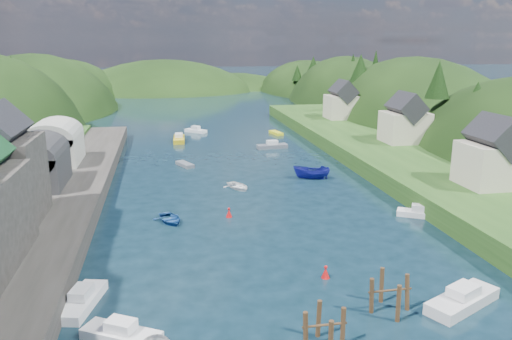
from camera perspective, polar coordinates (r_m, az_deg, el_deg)
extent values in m
plane|color=black|center=(81.28, -2.84, 1.10)|extent=(600.00, 600.00, 0.00)
ellipsoid|color=black|center=(152.83, -23.45, 3.05)|extent=(44.00, 75.56, 48.19)
ellipsoid|color=black|center=(193.20, -20.86, 5.97)|extent=(44.00, 75.56, 39.00)
ellipsoid|color=black|center=(120.45, 17.20, 0.80)|extent=(36.00, 75.56, 48.00)
ellipsoid|color=black|center=(158.78, 10.09, 4.67)|extent=(36.00, 75.56, 44.49)
ellipsoid|color=black|center=(197.97, 5.86, 7.18)|extent=(36.00, 75.56, 36.00)
ellipsoid|color=black|center=(200.45, -10.36, 6.04)|extent=(80.00, 60.00, 44.00)
ellipsoid|color=black|center=(212.55, -2.76, 6.19)|extent=(70.00, 56.00, 36.00)
cone|color=black|center=(117.17, -25.75, 8.04)|extent=(5.28, 5.28, 5.30)
cone|color=black|center=(125.51, -26.08, 10.14)|extent=(4.77, 4.77, 6.67)
cone|color=black|center=(133.79, -22.38, 9.20)|extent=(4.07, 4.07, 5.76)
cone|color=black|center=(151.89, -22.59, 10.05)|extent=(4.56, 4.56, 8.22)
cone|color=black|center=(159.86, -22.45, 9.61)|extent=(4.75, 4.75, 5.51)
cone|color=black|center=(165.10, -21.19, 9.99)|extent=(4.27, 4.27, 6.27)
cone|color=black|center=(85.33, 23.88, 7.17)|extent=(5.29, 5.29, 6.22)
cone|color=black|center=(89.79, 20.12, 9.68)|extent=(4.07, 4.07, 6.25)
cone|color=black|center=(102.79, 18.16, 7.88)|extent=(3.40, 3.40, 5.85)
cone|color=black|center=(113.09, 17.44, 9.87)|extent=(4.94, 4.94, 7.80)
cone|color=black|center=(120.43, 11.85, 11.22)|extent=(5.25, 5.25, 6.90)
cone|color=black|center=(130.65, 13.47, 11.41)|extent=(3.36, 3.36, 8.27)
cone|color=black|center=(146.84, 10.99, 11.32)|extent=(4.57, 4.57, 8.17)
cone|color=black|center=(154.38, 9.93, 10.65)|extent=(3.59, 3.59, 5.98)
cone|color=black|center=(166.94, 6.57, 11.87)|extent=(4.14, 4.14, 5.43)
cone|color=black|center=(173.56, 4.74, 11.03)|extent=(3.83, 3.83, 5.37)
cube|color=#2D2B28|center=(53.29, -24.70, -6.45)|extent=(12.00, 110.00, 2.00)
cube|color=#2D2B28|center=(53.31, -27.09, -1.07)|extent=(7.00, 8.00, 8.00)
cube|color=#2D2D30|center=(65.01, -24.03, 0.03)|extent=(7.00, 9.00, 4.00)
cylinder|color=#2D2D30|center=(64.58, -24.22, 1.75)|extent=(7.00, 9.00, 7.00)
cube|color=#B2B2A8|center=(76.44, -22.05, 2.25)|extent=(7.00, 9.00, 4.00)
cylinder|color=#B2B2A8|center=(76.07, -22.19, 3.72)|extent=(7.00, 9.00, 7.00)
cube|color=#234719|center=(79.03, 16.45, 1.02)|extent=(16.00, 120.00, 2.40)
cube|color=beige|center=(64.33, 25.45, 0.56)|extent=(7.00, 6.00, 5.00)
cube|color=black|center=(63.69, 25.78, 3.48)|extent=(5.15, 6.24, 5.15)
cube|color=beige|center=(87.10, 16.63, 4.71)|extent=(7.00, 6.00, 5.00)
cube|color=black|center=(86.63, 16.79, 6.89)|extent=(5.15, 6.24, 5.15)
cube|color=beige|center=(111.18, 9.87, 7.12)|extent=(7.00, 6.00, 5.00)
cube|color=black|center=(110.81, 9.94, 8.83)|extent=(5.15, 6.24, 5.15)
cylinder|color=#382314|center=(33.72, 9.88, -17.67)|extent=(0.32, 0.32, 3.26)
cylinder|color=#382314|center=(34.33, 7.15, -16.91)|extent=(0.32, 0.32, 3.26)
cylinder|color=#382314|center=(33.03, 5.69, -18.26)|extent=(0.32, 0.32, 3.26)
cylinder|color=#382314|center=(33.05, 7.85, -17.14)|extent=(2.93, 0.16, 0.16)
cylinder|color=#382314|center=(38.59, 16.89, -13.61)|extent=(0.32, 0.32, 3.36)
cylinder|color=#382314|center=(39.11, 14.14, -13.01)|extent=(0.32, 0.32, 3.36)
cylinder|color=#382314|center=(37.50, 13.07, -14.21)|extent=(0.32, 0.32, 3.36)
cylinder|color=#382314|center=(36.96, 15.93, -14.86)|extent=(0.32, 0.32, 3.36)
cylinder|color=#382314|center=(37.76, 15.07, -13.14)|extent=(3.27, 0.16, 0.16)
cone|color=#AF0E0E|center=(42.12, 7.96, -11.55)|extent=(0.70, 0.70, 0.90)
sphere|color=#AF0E0E|center=(41.91, 7.98, -10.94)|extent=(0.30, 0.30, 0.30)
cone|color=#AF0E0E|center=(55.26, -3.11, -4.96)|extent=(0.70, 0.70, 0.90)
sphere|color=#AF0E0E|center=(55.09, -3.11, -4.47)|extent=(0.30, 0.30, 0.30)
cube|color=silver|center=(35.22, -15.12, -17.80)|extent=(5.46, 4.17, 0.74)
cube|color=silver|center=(34.83, -15.20, -16.74)|extent=(2.22, 1.99, 0.70)
cube|color=#595C66|center=(90.28, 1.87, 2.70)|extent=(5.66, 2.40, 0.77)
cube|color=silver|center=(90.12, 1.87, 3.18)|extent=(2.05, 1.47, 0.70)
cube|color=yellow|center=(104.11, 2.31, 4.25)|extent=(2.31, 4.50, 0.60)
imported|color=navy|center=(70.52, 6.35, -0.35)|extent=(5.51, 3.21, 2.00)
cube|color=white|center=(39.87, -19.23, -14.04)|extent=(3.17, 5.85, 0.78)
cube|color=silver|center=(39.51, -19.33, -13.04)|extent=(1.73, 2.21, 0.70)
imported|color=navy|center=(54.70, -9.79, -5.54)|extent=(4.23, 4.97, 0.87)
cube|color=silver|center=(40.67, 22.51, -13.67)|extent=(6.81, 4.86, 0.92)
cube|color=silver|center=(40.28, 22.63, -12.60)|extent=(2.72, 2.37, 0.70)
imported|color=white|center=(65.83, -2.05, -1.87)|extent=(4.40, 5.01, 0.86)
cube|color=#595E66|center=(78.18, -8.13, 0.62)|extent=(2.88, 4.25, 0.57)
cube|color=white|center=(58.28, 18.13, -4.80)|extent=(4.86, 3.71, 0.66)
cube|color=silver|center=(58.06, 18.19, -4.13)|extent=(1.97, 1.77, 0.70)
cube|color=white|center=(106.95, -6.90, 4.45)|extent=(4.73, 4.41, 0.68)
cube|color=silver|center=(106.82, -6.91, 4.83)|extent=(2.02, 1.97, 0.70)
cube|color=gold|center=(97.60, -8.79, 3.47)|extent=(2.39, 6.41, 0.88)
cube|color=silver|center=(97.44, -8.81, 3.95)|extent=(1.57, 2.28, 0.70)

